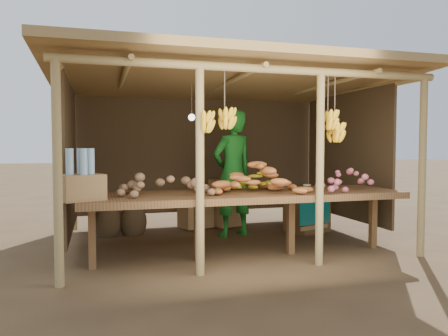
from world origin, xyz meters
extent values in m
plane|color=brown|center=(0.00, 0.00, 0.00)|extent=(60.00, 60.00, 0.00)
cylinder|color=tan|center=(-2.10, -1.50, 1.10)|extent=(0.09, 0.09, 2.20)
cylinder|color=tan|center=(2.10, -1.50, 1.10)|extent=(0.09, 0.09, 2.20)
cylinder|color=tan|center=(-2.10, 1.50, 1.10)|extent=(0.09, 0.09, 2.20)
cylinder|color=tan|center=(2.10, 1.50, 1.10)|extent=(0.09, 0.09, 2.20)
cylinder|color=tan|center=(-0.70, -1.50, 1.10)|extent=(0.09, 0.09, 2.20)
cylinder|color=tan|center=(0.70, -1.50, 1.10)|extent=(0.09, 0.09, 2.20)
cylinder|color=tan|center=(0.00, -1.50, 2.20)|extent=(4.40, 0.09, 0.09)
cylinder|color=tan|center=(0.00, 1.50, 2.20)|extent=(4.40, 0.09, 0.09)
cube|color=#A4824C|center=(0.00, 0.00, 2.29)|extent=(4.70, 3.50, 0.28)
cube|color=#4E3A24|center=(0.00, 1.48, 1.21)|extent=(4.20, 0.04, 1.98)
cube|color=#4E3A24|center=(-2.08, 0.20, 1.21)|extent=(0.04, 2.40, 1.98)
cube|color=#4E3A24|center=(2.08, 0.20, 1.21)|extent=(0.04, 2.40, 1.98)
cube|color=brown|center=(0.00, -0.95, 0.76)|extent=(3.90, 1.05, 0.08)
cube|color=brown|center=(-1.80, -0.95, 0.36)|extent=(0.08, 0.08, 0.72)
cube|color=brown|center=(-0.60, -0.95, 0.36)|extent=(0.08, 0.08, 0.72)
cube|color=brown|center=(0.60, -0.95, 0.36)|extent=(0.08, 0.08, 0.72)
cube|color=brown|center=(1.80, -0.95, 0.36)|extent=(0.08, 0.08, 0.72)
cylinder|color=navy|center=(-1.90, -0.54, 0.86)|extent=(0.34, 0.34, 0.12)
cube|color=olive|center=(-1.90, -1.19, 0.94)|extent=(0.53, 0.48, 0.27)
imported|color=#186C1E|center=(0.23, 0.32, 0.95)|extent=(0.81, 0.66, 1.90)
cube|color=brown|center=(1.47, 0.32, 0.27)|extent=(0.71, 0.65, 0.54)
cube|color=#0B7980|center=(1.47, 0.32, 0.56)|extent=(0.79, 0.73, 0.05)
cube|color=olive|center=(0.36, 1.06, 0.22)|extent=(0.59, 0.53, 0.39)
cube|color=olive|center=(0.36, 1.06, 0.61)|extent=(0.59, 0.53, 0.39)
cube|color=olive|center=(-0.18, 1.06, 0.22)|extent=(0.59, 0.53, 0.39)
ellipsoid|color=#4E3A24|center=(-1.60, 0.81, 0.24)|extent=(0.42, 0.42, 0.56)
ellipsoid|color=#4E3A24|center=(-1.22, 0.81, 0.24)|extent=(0.42, 0.42, 0.56)
camera|label=1|loc=(-1.73, -5.95, 1.37)|focal=35.00mm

